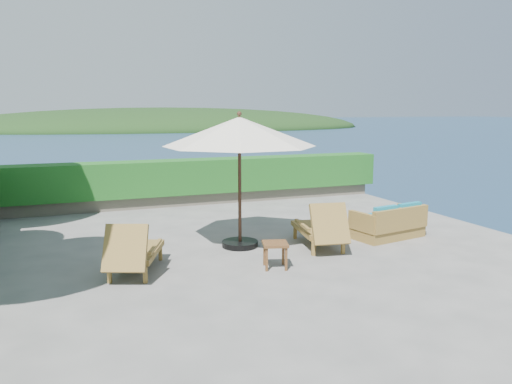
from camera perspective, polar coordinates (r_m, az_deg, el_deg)
name	(u,v)px	position (r m, az deg, el deg)	size (l,w,h in m)	color
ground	(256,253)	(10.02, 0.04, -7.02)	(12.00, 12.00, 0.00)	gray
foundation	(256,326)	(10.56, 0.04, -15.11)	(12.00, 12.00, 3.00)	#60564C
offshore_island	(166,129)	(151.77, -10.27, 7.12)	(126.00, 57.60, 12.60)	black
planter_wall_far	(190,198)	(15.20, -7.56, -0.71)	(12.00, 0.60, 0.36)	#696354
hedge_far	(189,176)	(15.10, -7.62, 1.80)	(12.40, 0.90, 1.00)	#164D16
patio_umbrella	(239,133)	(10.12, -1.91, 6.75)	(3.94, 3.94, 2.80)	black
lounge_left	(134,251)	(8.96, -13.78, -6.55)	(1.27, 1.85, 0.99)	olive
lounge_right	(320,228)	(10.38, 7.38, -4.07)	(1.02, 1.88, 1.03)	olive
side_table	(275,247)	(9.03, 2.20, -6.31)	(0.55, 0.55, 0.47)	brown
wicker_loveseat	(389,224)	(11.50, 15.00, -3.59)	(1.75, 1.11, 0.80)	olive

